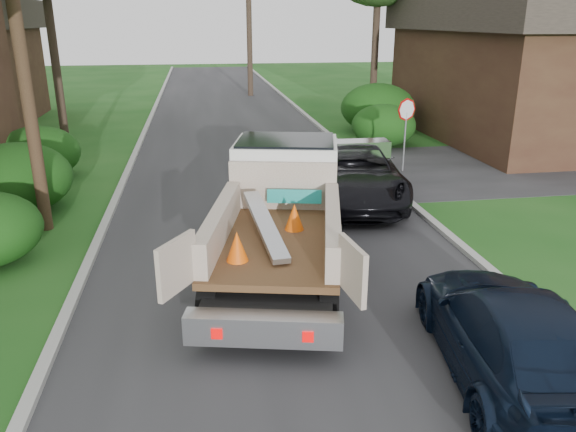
% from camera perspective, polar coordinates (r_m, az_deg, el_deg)
% --- Properties ---
extents(ground, '(120.00, 120.00, 0.00)m').
position_cam_1_polar(ground, '(10.25, 1.31, -9.33)').
color(ground, '#184A15').
rests_on(ground, ground).
extents(road, '(8.00, 90.00, 0.02)m').
position_cam_1_polar(road, '(19.54, -3.99, 4.72)').
color(road, '#28282B').
rests_on(road, ground).
extents(curb_left, '(0.20, 90.00, 0.12)m').
position_cam_1_polar(curb_left, '(19.61, -16.04, 4.23)').
color(curb_left, '#9E9E99').
rests_on(curb_left, ground).
extents(curb_right, '(0.20, 90.00, 0.12)m').
position_cam_1_polar(curb_right, '(20.29, 7.66, 5.31)').
color(curb_right, '#9E9E99').
rests_on(curb_right, ground).
extents(stop_sign, '(0.71, 0.32, 2.48)m').
position_cam_1_polar(stop_sign, '(19.37, 11.90, 9.59)').
color(stop_sign, slate).
rests_on(stop_sign, ground).
extents(utility_pole, '(2.42, 1.25, 10.00)m').
position_cam_1_polar(utility_pole, '(14.34, -26.04, 18.53)').
color(utility_pole, '#382619').
rests_on(utility_pole, ground).
extents(house_right, '(9.72, 12.96, 6.20)m').
position_cam_1_polar(house_right, '(27.19, 24.27, 13.99)').
color(house_right, '#3A2118').
rests_on(house_right, ground).
extents(hedge_left_b, '(2.86, 2.86, 1.87)m').
position_cam_1_polar(hedge_left_b, '(16.57, -25.87, 3.47)').
color(hedge_left_b, '#153C0D').
rests_on(hedge_left_b, ground).
extents(hedge_left_c, '(2.60, 2.60, 1.70)m').
position_cam_1_polar(hedge_left_c, '(19.95, -24.00, 5.90)').
color(hedge_left_c, '#153C0D').
rests_on(hedge_left_c, ground).
extents(hedge_right_a, '(2.60, 2.60, 1.70)m').
position_cam_1_polar(hedge_right_a, '(23.43, 9.69, 9.06)').
color(hedge_right_a, '#153C0D').
rests_on(hedge_right_a, ground).
extents(hedge_right_b, '(3.38, 3.38, 2.21)m').
position_cam_1_polar(hedge_right_b, '(26.42, 9.11, 10.80)').
color(hedge_right_b, '#153C0D').
rests_on(hedge_right_b, ground).
extents(flatbed_truck, '(3.94, 6.72, 2.39)m').
position_cam_1_polar(flatbed_truck, '(11.81, -0.59, 1.50)').
color(flatbed_truck, black).
rests_on(flatbed_truck, ground).
extents(black_pickup, '(3.54, 6.07, 1.59)m').
position_cam_1_polar(black_pickup, '(16.18, 6.63, 4.44)').
color(black_pickup, black).
rests_on(black_pickup, ground).
extents(navy_suv, '(2.65, 4.99, 1.38)m').
position_cam_1_polar(navy_suv, '(8.73, 21.91, -11.18)').
color(navy_suv, black).
rests_on(navy_suv, ground).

